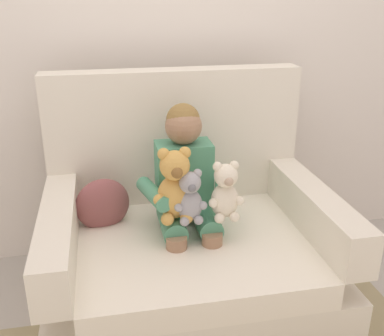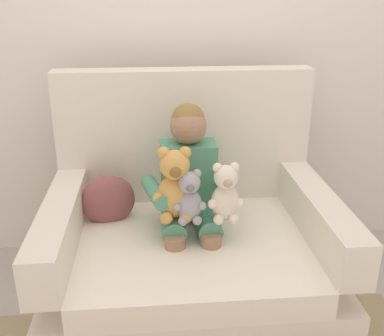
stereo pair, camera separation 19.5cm
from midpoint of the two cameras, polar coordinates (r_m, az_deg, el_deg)
name	(u,v)px [view 1 (the left image)]	position (r m, az deg, el deg)	size (l,w,h in m)	color
ground_plane	(190,308)	(2.38, -2.66, -17.01)	(8.00, 8.00, 0.00)	#ADA89E
back_wall	(164,24)	(2.58, -5.76, 17.36)	(6.00, 0.10, 2.60)	silver
armchair	(188,244)	(2.25, -3.06, -9.52)	(1.30, 1.00, 1.11)	silver
seated_child	(186,185)	(2.13, -3.36, -2.18)	(0.45, 0.39, 0.82)	#4C9370
plush_cream	(225,192)	(2.00, 1.38, -3.11)	(0.16, 0.13, 0.27)	silver
plush_grey	(190,198)	(1.98, -3.09, -3.78)	(0.14, 0.12, 0.24)	#9E9EA3
plush_honey	(175,187)	(1.99, -4.96, -2.39)	(0.20, 0.16, 0.33)	gold
throw_pillow	(103,204)	(2.26, -13.49, -4.49)	(0.26, 0.12, 0.26)	#8C4C4C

